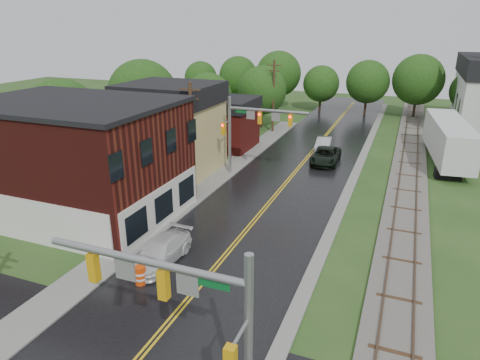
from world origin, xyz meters
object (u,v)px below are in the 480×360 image
Objects in this scene: utility_pole_b at (192,136)px; suv_dark at (326,156)px; brick_building at (76,159)px; traffic_signal_far at (252,123)px; traffic_signal_near at (185,304)px; tree_left_e at (263,92)px; construction_barrel at (140,275)px; tree_left_a at (63,118)px; semi_trailer at (448,139)px; utility_pole_c at (273,95)px; tree_left_c at (209,99)px; pickup_white at (160,252)px; sedan_silver at (324,145)px; tree_left_b at (144,97)px.

utility_pole_b is 15.03m from suv_dark.
brick_building reaches higher than traffic_signal_far.
utility_pole_b is (-10.27, 20.00, -0.25)m from traffic_signal_near.
tree_left_e is at bearing 105.68° from traffic_signal_near.
traffic_signal_near is 45.59m from tree_left_e.
suv_dark reaches higher than construction_barrel.
brick_building is 20.60m from traffic_signal_near.
brick_building is 1.95× the size of traffic_signal_far.
utility_pole_b reaches higher than brick_building.
tree_left_a is 36.96m from semi_trailer.
suv_dark is at bearing -49.85° from utility_pole_c.
traffic_signal_far is 16.56m from tree_left_c.
traffic_signal_near is 0.96× the size of tree_left_c.
tree_left_a is 26.40m from tree_left_e.
suv_dark is (-1.36, 31.43, -4.21)m from traffic_signal_near.
tree_left_c is at bearing -129.81° from tree_left_e.
traffic_signal_far is 1.49× the size of pickup_white.
traffic_signal_far is (9.01, 12.00, 0.82)m from brick_building.
utility_pole_c reaches higher than brick_building.
pickup_white is at bearing -121.23° from semi_trailer.
semi_trailer is (25.78, 23.05, -1.68)m from brick_building.
tree_left_c is at bearing 128.82° from traffic_signal_far.
brick_building is 3.22× the size of sedan_silver.
traffic_signal_near is at bearing -65.44° from tree_left_c.
suv_dark is at bearing -48.68° from tree_left_e.
tree_left_c reaches higher than semi_trailer.
pickup_white is at bearing -102.17° from sedan_silver.
tree_left_a is 1.76× the size of pickup_white.
utility_pole_b is 1.83× the size of pickup_white.
tree_left_a reaches higher than tree_left_e.
suv_dark is (21.96, 11.54, -4.36)m from tree_left_a.
semi_trailer is at bearing 11.18° from tree_left_b.
sedan_silver is at bearing 63.26° from utility_pole_b.
brick_building reaches higher than construction_barrel.
suv_dark is (15.96, -6.46, -3.75)m from tree_left_c.
tree_left_e reaches higher than suv_dark.
utility_pole_b is at bearing 105.63° from construction_barrel.
traffic_signal_near reaches higher than pickup_white.
semi_trailer is at bearing -16.49° from utility_pole_c.
traffic_signal_far is 0.96× the size of tree_left_c.
traffic_signal_far reaches higher than suv_dark.
suv_dark is (10.96, -12.46, -4.05)m from tree_left_e.
suv_dark is at bearing 78.30° from construction_barrel.
utility_pole_c is (5.68, 29.00, 0.57)m from brick_building.
utility_pole_c is 33.58m from pickup_white.
construction_barrel is at bearing -70.97° from tree_left_c.
utility_pole_c is at bearing 163.51° from semi_trailer.
traffic_signal_near is 11.87m from pickup_white.
tree_left_e is at bearing 101.00° from pickup_white.
utility_pole_c is at bearing 90.00° from utility_pole_b.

